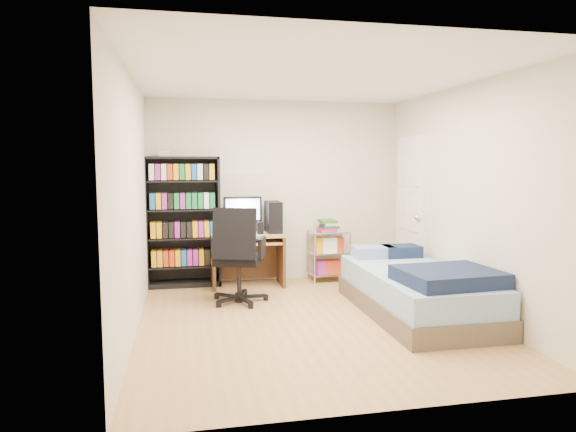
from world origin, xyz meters
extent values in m
cube|color=tan|center=(0.00, 0.00, -0.02)|extent=(3.50, 4.00, 0.04)
cube|color=white|center=(0.00, 0.00, 2.52)|extent=(3.50, 4.00, 0.04)
cube|color=beige|center=(0.00, 2.02, 1.25)|extent=(3.50, 0.04, 2.50)
cube|color=beige|center=(0.00, -2.02, 1.25)|extent=(3.50, 0.04, 2.50)
cube|color=beige|center=(-1.77, 0.00, 1.25)|extent=(0.04, 4.00, 2.50)
cube|color=beige|center=(1.77, 0.00, 1.25)|extent=(0.04, 4.00, 2.50)
cube|color=black|center=(-1.29, 1.84, 0.86)|extent=(0.97, 0.32, 1.73)
cube|color=black|center=(-1.29, 1.84, 0.27)|extent=(0.91, 0.30, 0.02)
cube|color=#C03919|center=(-1.29, 1.83, 0.39)|extent=(0.84, 0.26, 0.21)
cube|color=black|center=(-1.29, 1.84, 0.65)|extent=(0.91, 0.30, 0.02)
cube|color=blue|center=(-1.29, 1.83, 0.77)|extent=(0.84, 0.26, 0.21)
cube|color=black|center=(-1.29, 1.84, 1.03)|extent=(0.91, 0.30, 0.02)
cube|color=gold|center=(-1.29, 1.83, 1.15)|extent=(0.84, 0.26, 0.21)
cube|color=black|center=(-1.29, 1.84, 1.40)|extent=(0.91, 0.30, 0.02)
cube|color=#1A793B|center=(-1.29, 1.83, 1.53)|extent=(0.84, 0.26, 0.21)
cube|color=silver|center=(-1.50, 1.84, 1.76)|extent=(0.15, 0.14, 0.07)
cube|color=tan|center=(-0.45, 1.67, 0.69)|extent=(0.95, 0.52, 0.04)
cube|color=#3B2B20|center=(-0.91, 1.67, 0.34)|extent=(0.04, 0.52, 0.67)
cube|color=#3B2B20|center=(0.00, 1.67, 0.34)|extent=(0.04, 0.52, 0.67)
cube|color=#3B2B20|center=(-0.45, 1.91, 0.36)|extent=(0.91, 0.03, 0.62)
cube|color=tan|center=(-0.45, 1.59, 0.60)|extent=(0.85, 0.43, 0.02)
cube|color=black|center=(-0.45, 1.57, 0.62)|extent=(0.42, 0.14, 0.02)
cube|color=black|center=(-0.50, 1.77, 1.02)|extent=(0.51, 0.05, 0.34)
cube|color=silver|center=(-0.50, 1.74, 1.02)|extent=(0.46, 0.01, 0.28)
cube|color=black|center=(-0.09, 1.71, 0.92)|extent=(0.19, 0.40, 0.42)
cube|color=black|center=(-0.78, 1.62, 0.79)|extent=(0.08, 0.08, 0.16)
cube|color=black|center=(-0.29, 1.57, 0.79)|extent=(0.08, 0.08, 0.16)
cylinder|color=black|center=(-0.65, 0.89, 0.29)|extent=(0.05, 0.05, 0.40)
cube|color=black|center=(-0.65, 0.89, 0.51)|extent=(0.64, 0.64, 0.08)
cube|color=black|center=(-0.72, 0.67, 0.85)|extent=(0.51, 0.30, 0.59)
cube|color=black|center=(-0.91, 0.98, 0.66)|extent=(0.14, 0.32, 0.23)
cube|color=black|center=(-0.38, 0.81, 0.66)|extent=(0.14, 0.32, 0.23)
cylinder|color=silver|center=(0.45, 1.57, 0.35)|extent=(0.02, 0.02, 0.70)
cylinder|color=silver|center=(0.96, 1.59, 0.35)|extent=(0.02, 0.02, 0.70)
cylinder|color=silver|center=(0.44, 1.93, 0.35)|extent=(0.02, 0.02, 0.70)
cylinder|color=silver|center=(0.95, 1.95, 0.35)|extent=(0.02, 0.02, 0.70)
cube|color=silver|center=(0.70, 1.76, 0.10)|extent=(0.52, 0.38, 0.02)
cube|color=silver|center=(0.70, 1.76, 0.40)|extent=(0.52, 0.38, 0.02)
cube|color=silver|center=(0.70, 1.76, 0.69)|extent=(0.52, 0.38, 0.02)
cube|color=red|center=(0.70, 1.76, 0.78)|extent=(0.23, 0.29, 0.16)
cube|color=brown|center=(1.19, 0.02, 0.11)|extent=(1.08, 2.16, 0.22)
cube|color=#91B4D8|center=(1.19, 0.02, 0.35)|extent=(1.04, 2.12, 0.26)
cube|color=#131E3D|center=(1.24, -0.57, 0.54)|extent=(0.97, 0.82, 0.15)
cube|color=#A6C8EB|center=(1.03, 0.89, 0.55)|extent=(0.49, 0.32, 0.14)
cube|color=#131E3D|center=(1.38, 0.87, 0.55)|extent=(0.45, 0.32, 0.14)
cube|color=#422815|center=(1.19, -0.03, 0.48)|extent=(0.30, 0.24, 0.02)
cube|color=white|center=(1.73, 1.35, 1.00)|extent=(0.05, 0.80, 2.00)
sphere|color=silver|center=(1.67, 1.03, 0.95)|extent=(0.08, 0.08, 0.08)
camera|label=1|loc=(-1.26, -5.07, 1.65)|focal=32.00mm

